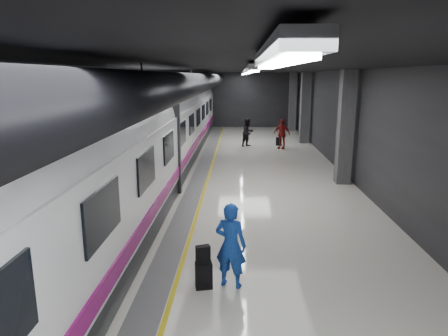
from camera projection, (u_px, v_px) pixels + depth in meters
ground at (229, 196)px, 14.47m from camera, size 40.00×40.00×0.00m
platform_hall at (222, 96)px, 14.61m from camera, size 10.02×40.02×4.51m
train at (137, 139)px, 14.12m from camera, size 3.05×38.00×4.05m
traveler_main at (231, 245)px, 8.11m from camera, size 0.75×0.60×1.80m
suitcase_main at (204, 275)px, 8.15m from camera, size 0.38×0.28×0.56m
shoulder_bag at (203, 255)px, 8.04m from camera, size 0.31×0.24×0.37m
traveler_far_a at (248, 132)px, 24.44m from camera, size 1.06×1.06×1.73m
traveler_far_b at (282, 134)px, 23.68m from camera, size 1.12×0.90×1.78m
suitcase_far at (279, 141)px, 24.91m from camera, size 0.38×0.28×0.51m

